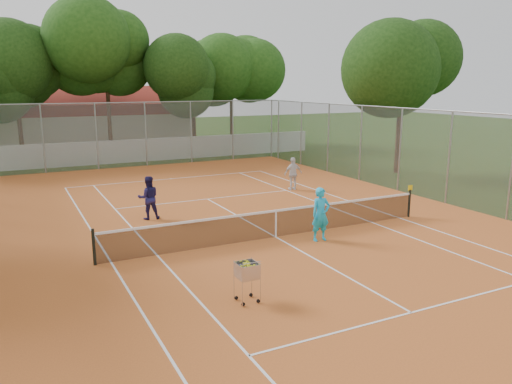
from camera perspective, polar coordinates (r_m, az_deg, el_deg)
name	(u,v)px	position (r m, az deg, el deg)	size (l,w,h in m)	color
ground	(276,238)	(17.03, 2.27, -5.24)	(120.00, 120.00, 0.00)	#1E380F
court_pad	(276,237)	(17.02, 2.27, -5.21)	(18.00, 34.00, 0.02)	#BF5E25
court_lines	(276,237)	(17.02, 2.27, -5.17)	(10.98, 23.78, 0.01)	white
tennis_net	(276,223)	(16.88, 2.29, -3.59)	(11.88, 0.10, 0.98)	black
perimeter_fence	(276,180)	(16.53, 2.33, 1.38)	(18.00, 34.00, 4.00)	slate
boundary_wall	(139,150)	(34.40, -13.22, 4.65)	(26.00, 0.30, 1.50)	white
clubhouse	(84,120)	(43.70, -19.02, 7.78)	(16.40, 9.00, 4.40)	beige
tropical_trees	(126,85)	(37.05, -14.66, 11.70)	(29.00, 19.00, 10.00)	black
player_near	(321,214)	(16.57, 7.41, -2.54)	(0.65, 0.43, 1.79)	#1AACDD
player_far_left	(149,198)	(19.49, -12.19, -0.65)	(0.81, 0.63, 1.67)	#1D184A
player_far_right	(293,174)	(24.44, 4.26, 2.11)	(0.94, 0.39, 1.60)	silver
ball_hopper	(247,281)	(12.00, -1.02, -10.10)	(0.51, 0.51, 1.07)	#BBBBC2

